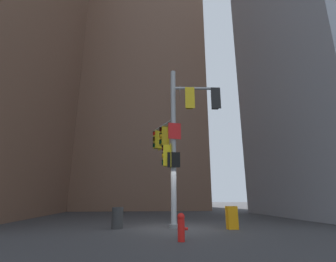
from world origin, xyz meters
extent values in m
plane|color=#38383A|center=(0.00, 0.00, 0.00)|extent=(120.00, 120.00, 0.00)
cube|color=brown|center=(-3.21, 22.49, 20.34)|extent=(17.76, 17.76, 40.69)
cylinder|color=#9EA0A3|center=(0.00, 0.00, 3.88)|extent=(0.25, 0.25, 7.77)
cylinder|color=slate|center=(0.00, 0.00, 0.08)|extent=(0.46, 0.46, 0.16)
cylinder|color=#9EA0A3|center=(1.21, -0.09, 6.82)|extent=(2.42, 0.31, 0.14)
cylinder|color=#9EA0A3|center=(-0.38, 1.08, 5.09)|extent=(0.89, 2.21, 0.14)
cube|color=gold|center=(0.83, -0.25, 6.22)|extent=(0.48, 0.06, 1.14)
cube|color=gold|center=(0.84, -0.06, 6.22)|extent=(0.36, 0.36, 1.00)
cylinder|color=red|center=(0.86, 0.14, 6.57)|extent=(0.20, 0.07, 0.20)
cube|color=black|center=(0.86, 0.15, 6.69)|extent=(0.22, 0.09, 0.02)
cylinder|color=#3C2C06|center=(0.86, 0.14, 6.22)|extent=(0.20, 0.07, 0.20)
cube|color=black|center=(0.86, 0.15, 6.34)|extent=(0.22, 0.09, 0.02)
cylinder|color=#06311C|center=(0.86, 0.14, 5.87)|extent=(0.20, 0.07, 0.20)
cube|color=black|center=(0.86, 0.15, 5.99)|extent=(0.22, 0.09, 0.02)
cube|color=black|center=(2.16, -0.34, 6.22)|extent=(0.48, 0.06, 1.14)
cube|color=black|center=(2.17, -0.15, 6.22)|extent=(0.36, 0.36, 1.00)
cylinder|color=#360605|center=(2.19, 0.05, 6.57)|extent=(0.20, 0.07, 0.20)
cube|color=black|center=(2.19, 0.05, 6.69)|extent=(0.22, 0.09, 0.02)
cylinder|color=#3C2C06|center=(2.19, 0.05, 6.22)|extent=(0.20, 0.07, 0.20)
cube|color=black|center=(2.19, 0.05, 6.34)|extent=(0.22, 0.09, 0.02)
cylinder|color=#19C672|center=(2.19, 0.05, 5.87)|extent=(0.20, 0.07, 0.20)
cube|color=black|center=(2.19, 0.05, 5.99)|extent=(0.22, 0.09, 0.02)
cube|color=gold|center=(-0.20, 1.15, 4.49)|extent=(0.19, 0.46, 1.14)
cube|color=gold|center=(-0.38, 1.08, 4.49)|extent=(0.43, 0.43, 1.00)
cylinder|color=#360605|center=(-0.57, 1.02, 4.84)|extent=(0.12, 0.21, 0.20)
cube|color=black|center=(-0.58, 1.02, 4.96)|extent=(0.14, 0.23, 0.02)
cylinder|color=yellow|center=(-0.57, 1.02, 4.49)|extent=(0.12, 0.21, 0.20)
cube|color=black|center=(-0.58, 1.02, 4.61)|extent=(0.14, 0.23, 0.02)
cylinder|color=#06311C|center=(-0.57, 1.02, 4.14)|extent=(0.12, 0.21, 0.20)
cube|color=black|center=(-0.58, 1.02, 4.26)|extent=(0.14, 0.23, 0.02)
cube|color=yellow|center=(-0.51, 2.01, 4.49)|extent=(0.19, 0.46, 1.14)
cube|color=yellow|center=(-0.69, 1.95, 4.49)|extent=(0.43, 0.43, 1.00)
cylinder|color=red|center=(-0.88, 1.88, 4.84)|extent=(0.12, 0.21, 0.20)
cube|color=black|center=(-0.88, 1.88, 4.96)|extent=(0.14, 0.23, 0.02)
cylinder|color=#3C2C06|center=(-0.88, 1.88, 4.49)|extent=(0.12, 0.21, 0.20)
cube|color=black|center=(-0.88, 1.88, 4.61)|extent=(0.14, 0.23, 0.02)
cylinder|color=#06311C|center=(-0.88, 1.88, 4.14)|extent=(0.12, 0.21, 0.20)
cube|color=black|center=(-0.88, 1.88, 4.26)|extent=(0.14, 0.23, 0.02)
cube|color=yellow|center=(-0.14, 0.01, 3.26)|extent=(0.06, 0.48, 1.14)
cube|color=yellow|center=(-0.33, 0.02, 3.26)|extent=(0.36, 0.36, 1.00)
cylinder|color=#360605|center=(-0.53, 0.03, 3.61)|extent=(0.07, 0.20, 0.20)
cube|color=black|center=(-0.53, 0.03, 3.73)|extent=(0.09, 0.22, 0.02)
cylinder|color=yellow|center=(-0.53, 0.03, 3.26)|extent=(0.07, 0.20, 0.20)
cube|color=black|center=(-0.53, 0.03, 3.38)|extent=(0.09, 0.22, 0.02)
cylinder|color=#06311C|center=(-0.53, 0.03, 2.91)|extent=(0.07, 0.20, 0.20)
cube|color=black|center=(-0.53, 0.03, 3.03)|extent=(0.09, 0.22, 0.02)
cube|color=white|center=(0.35, -0.05, 6.50)|extent=(0.21, 1.31, 0.28)
cube|color=#19479E|center=(0.35, -0.05, 6.50)|extent=(0.20, 1.27, 0.24)
cube|color=red|center=(0.03, -0.22, 4.45)|extent=(0.63, 0.11, 0.80)
cube|color=white|center=(0.03, -0.22, 4.45)|extent=(0.59, 0.10, 0.76)
cube|color=black|center=(-0.01, -0.22, 3.03)|extent=(0.60, 0.06, 0.72)
cube|color=white|center=(-0.01, -0.22, 3.03)|extent=(0.56, 0.05, 0.68)
cylinder|color=red|center=(-0.21, -3.48, 0.33)|extent=(0.22, 0.22, 0.67)
sphere|color=red|center=(-0.21, -3.48, 0.73)|extent=(0.23, 0.23, 0.23)
cylinder|color=red|center=(-0.05, -3.48, 0.37)|extent=(0.10, 0.09, 0.09)
cube|color=orange|center=(2.45, -0.72, 0.47)|extent=(0.44, 0.36, 0.95)
cube|color=black|center=(2.67, -0.72, 0.66)|extent=(0.01, 0.29, 0.34)
cylinder|color=#2D2D2D|center=(-2.51, -0.04, 0.45)|extent=(0.50, 0.50, 0.90)
camera|label=1|loc=(-1.47, -11.51, 1.32)|focal=25.96mm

